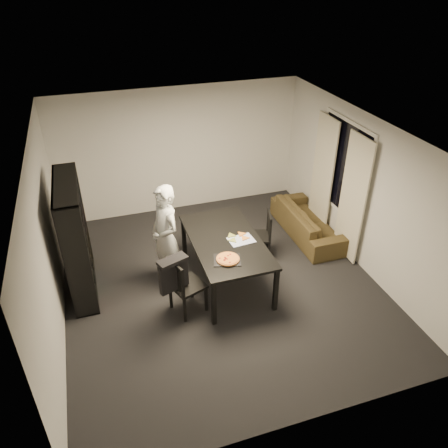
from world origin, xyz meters
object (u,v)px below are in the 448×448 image
object	(u,v)px
dining_table	(226,243)
pepperoni_pizza	(228,259)
person	(166,237)
chair_left	(182,283)
bookshelf	(76,239)
chair_right	(263,232)
sofa	(308,221)
baking_tray	(227,260)

from	to	relation	value
dining_table	pepperoni_pizza	world-z (taller)	pepperoni_pizza
person	chair_left	bearing A→B (deg)	-14.53
bookshelf	pepperoni_pizza	xyz separation A→B (m)	(2.12, -1.09, -0.11)
dining_table	bookshelf	bearing A→B (deg)	166.27
bookshelf	pepperoni_pizza	size ratio (longest dim) A/B	5.43
chair_right	pepperoni_pizza	world-z (taller)	chair_right
bookshelf	person	bearing A→B (deg)	-11.34
chair_left	pepperoni_pizza	bearing A→B (deg)	-110.50
chair_right	bookshelf	bearing A→B (deg)	-75.25
chair_right	pepperoni_pizza	distance (m)	1.43
dining_table	chair_left	world-z (taller)	chair_left
dining_table	pepperoni_pizza	xyz separation A→B (m)	(-0.15, -0.54, 0.10)
chair_left	sofa	xyz separation A→B (m)	(2.83, 1.39, -0.28)
dining_table	baking_tray	distance (m)	0.56
baking_tray	sofa	world-z (taller)	baking_tray
sofa	person	bearing A→B (deg)	101.40
chair_left	chair_right	distance (m)	1.96
person	pepperoni_pizza	distance (m)	1.12
baking_tray	chair_right	bearing A→B (deg)	44.46
dining_table	chair_left	xyz separation A→B (m)	(-0.86, -0.53, -0.18)
bookshelf	chair_right	distance (m)	3.14
bookshelf	baking_tray	size ratio (longest dim) A/B	4.75
dining_table	pepperoni_pizza	distance (m)	0.56
bookshelf	dining_table	xyz separation A→B (m)	(2.27, -0.55, -0.21)
baking_tray	chair_left	bearing A→B (deg)	-179.92
baking_tray	pepperoni_pizza	world-z (taller)	pepperoni_pizza
dining_table	person	bearing A→B (deg)	162.83
chair_left	pepperoni_pizza	distance (m)	0.77
chair_right	sofa	world-z (taller)	chair_right
chair_right	baking_tray	world-z (taller)	chair_right
chair_left	chair_right	bearing A→B (deg)	-80.19
pepperoni_pizza	sofa	size ratio (longest dim) A/B	0.18
baking_tray	person	bearing A→B (deg)	133.12
bookshelf	chair_right	size ratio (longest dim) A/B	2.12
bookshelf	dining_table	distance (m)	2.34
chair_left	pepperoni_pizza	size ratio (longest dim) A/B	2.80
dining_table	pepperoni_pizza	size ratio (longest dim) A/B	5.58
sofa	pepperoni_pizza	bearing A→B (deg)	123.49
chair_right	pepperoni_pizza	bearing A→B (deg)	-28.34
pepperoni_pizza	sofa	xyz separation A→B (m)	(2.11, 1.40, -0.56)
bookshelf	baking_tray	bearing A→B (deg)	-27.14
bookshelf	pepperoni_pizza	distance (m)	2.39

